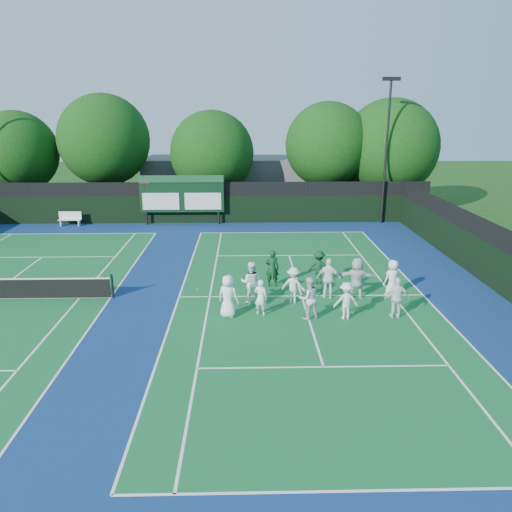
{
  "coord_description": "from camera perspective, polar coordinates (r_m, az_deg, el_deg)",
  "views": [
    {
      "loc": [
        -2.55,
        -19.86,
        8.1
      ],
      "look_at": [
        -2.0,
        3.0,
        1.3
      ],
      "focal_mm": 35.0,
      "sensor_mm": 36.0,
      "label": 1
    }
  ],
  "objects": [
    {
      "name": "player_back_3",
      "position": [
        22.43,
        11.44,
        -2.45
      ],
      "size": [
        1.78,
        0.86,
        1.85
      ],
      "primitive_type": "imported",
      "rotation": [
        0.0,
        0.0,
        2.95
      ],
      "color": "silver",
      "rests_on": "ground"
    },
    {
      "name": "player_front_2",
      "position": [
        19.92,
        6.03,
        -4.8
      ],
      "size": [
        1.0,
        0.87,
        1.75
      ],
      "primitive_type": "imported",
      "rotation": [
        0.0,
        0.0,
        3.43
      ],
      "color": "silver",
      "rests_on": "ground"
    },
    {
      "name": "court_apron",
      "position": [
        22.64,
        -10.08,
        -4.66
      ],
      "size": [
        34.0,
        32.0,
        0.01
      ],
      "primitive_type": "cube",
      "color": "navy",
      "rests_on": "ground"
    },
    {
      "name": "tree_b",
      "position": [
        40.9,
        -16.71,
        12.33
      ],
      "size": [
        6.95,
        6.95,
        9.22
      ],
      "color": "black",
      "rests_on": "ground"
    },
    {
      "name": "player_back_4",
      "position": [
        22.98,
        15.32,
        -2.47
      ],
      "size": [
        0.97,
        0.81,
        1.68
      ],
      "primitive_type": "imported",
      "rotation": [
        0.0,
        0.0,
        3.54
      ],
      "color": "white",
      "rests_on": "ground"
    },
    {
      "name": "tennis_ball_4",
      "position": [
        23.12,
        4.21,
        -3.91
      ],
      "size": [
        0.07,
        0.07,
        0.07
      ],
      "primitive_type": "sphere",
      "color": "#BFDB19",
      "rests_on": "ground"
    },
    {
      "name": "tree_e",
      "position": [
        41.22,
        15.26,
        11.64
      ],
      "size": [
        7.48,
        7.48,
        8.9
      ],
      "color": "black",
      "rests_on": "ground"
    },
    {
      "name": "tennis_ball_5",
      "position": [
        20.92,
        11.01,
        -6.45
      ],
      "size": [
        0.07,
        0.07,
        0.07
      ],
      "primitive_type": "sphere",
      "color": "#BFDB19",
      "rests_on": "ground"
    },
    {
      "name": "tree_a",
      "position": [
        43.21,
        -25.45,
        10.46
      ],
      "size": [
        6.28,
        6.28,
        7.99
      ],
      "color": "black",
      "rests_on": "ground"
    },
    {
      "name": "light_pole_right",
      "position": [
        37.0,
        14.79,
        13.25
      ],
      "size": [
        1.2,
        0.3,
        10.12
      ],
      "color": "black",
      "rests_on": "ground"
    },
    {
      "name": "player_back_2",
      "position": [
        22.19,
        8.31,
        -2.54
      ],
      "size": [
        1.14,
        0.73,
        1.81
      ],
      "primitive_type": "imported",
      "rotation": [
        0.0,
        0.0,
        2.85
      ],
      "color": "white",
      "rests_on": "ground"
    },
    {
      "name": "tennis_ball_3",
      "position": [
        23.28,
        -6.7,
        -3.83
      ],
      "size": [
        0.07,
        0.07,
        0.07
      ],
      "primitive_type": "sphere",
      "color": "#BFDB19",
      "rests_on": "ground"
    },
    {
      "name": "ground",
      "position": [
        21.6,
        5.53,
        -5.55
      ],
      "size": [
        120.0,
        120.0,
        0.0
      ],
      "primitive_type": "plane",
      "color": "#183D10",
      "rests_on": "ground"
    },
    {
      "name": "scoreboard",
      "position": [
        36.21,
        -8.5,
        6.99
      ],
      "size": [
        6.0,
        0.21,
        3.55
      ],
      "color": "black",
      "rests_on": "ground"
    },
    {
      "name": "player_front_0",
      "position": [
        20.03,
        -3.22,
        -4.6
      ],
      "size": [
        1.01,
        0.86,
        1.76
      ],
      "primitive_type": "imported",
      "rotation": [
        0.0,
        0.0,
        2.73
      ],
      "color": "white",
      "rests_on": "ground"
    },
    {
      "name": "back_fence",
      "position": [
        36.65,
        -6.79,
        5.85
      ],
      "size": [
        34.0,
        0.08,
        3.0
      ],
      "color": "black",
      "rests_on": "ground"
    },
    {
      "name": "near_court",
      "position": [
        22.52,
        5.23,
        -4.57
      ],
      "size": [
        11.05,
        23.85,
        0.01
      ],
      "color": "#135D2C",
      "rests_on": "ground"
    },
    {
      "name": "player_front_1",
      "position": [
        20.21,
        0.54,
        -4.75
      ],
      "size": [
        0.65,
        0.55,
        1.51
      ],
      "primitive_type": "imported",
      "rotation": [
        0.0,
        0.0,
        2.75
      ],
      "color": "white",
      "rests_on": "ground"
    },
    {
      "name": "tree_c",
      "position": [
        39.66,
        -4.82,
        11.42
      ],
      "size": [
        6.48,
        6.48,
        8.0
      ],
      "color": "black",
      "rests_on": "ground"
    },
    {
      "name": "clubhouse",
      "position": [
        44.29,
        -0.66,
        8.64
      ],
      "size": [
        18.0,
        6.0,
        4.0
      ],
      "primitive_type": "cube",
      "color": "slate",
      "rests_on": "ground"
    },
    {
      "name": "player_front_3",
      "position": [
        20.17,
        10.25,
        -5.05
      ],
      "size": [
        1.06,
        0.71,
        1.53
      ],
      "primitive_type": "imported",
      "rotation": [
        0.0,
        0.0,
        3.29
      ],
      "color": "white",
      "rests_on": "ground"
    },
    {
      "name": "coach_right",
      "position": [
        23.94,
        7.19,
        -1.29
      ],
      "size": [
        1.15,
        0.79,
        1.63
      ],
      "primitive_type": "imported",
      "rotation": [
        0.0,
        0.0,
        2.96
      ],
      "color": "#0E341C",
      "rests_on": "ground"
    },
    {
      "name": "tree_d",
      "position": [
        40.1,
        8.37,
        12.22
      ],
      "size": [
        6.57,
        6.57,
        8.64
      ],
      "color": "black",
      "rests_on": "ground"
    },
    {
      "name": "player_back_0",
      "position": [
        21.44,
        -0.58,
        -3.01
      ],
      "size": [
        0.96,
        0.78,
        1.84
      ],
      "primitive_type": "imported",
      "rotation": [
        0.0,
        0.0,
        3.04
      ],
      "color": "white",
      "rests_on": "ground"
    },
    {
      "name": "divider_fence_right",
      "position": [
        24.78,
        26.47,
        -1.02
      ],
      "size": [
        0.08,
        32.0,
        3.0
      ],
      "color": "black",
      "rests_on": "ground"
    },
    {
      "name": "player_front_4",
      "position": [
        20.7,
        15.81,
        -4.62
      ],
      "size": [
        1.01,
        0.45,
        1.69
      ],
      "primitive_type": "imported",
      "rotation": [
        0.0,
        0.0,
        3.1
      ],
      "color": "white",
      "rests_on": "ground"
    },
    {
      "name": "player_back_1",
      "position": [
        21.55,
        4.29,
        -3.32
      ],
      "size": [
        1.15,
        0.89,
        1.58
      ],
      "primitive_type": "imported",
      "rotation": [
        0.0,
        0.0,
        2.81
      ],
      "color": "silver",
      "rests_on": "ground"
    },
    {
      "name": "tennis_ball_2",
      "position": [
        21.27,
        9.77,
        -5.98
      ],
      "size": [
        0.07,
        0.07,
        0.07
      ],
      "primitive_type": "sphere",
      "color": "#BFDB19",
      "rests_on": "ground"
    },
    {
      "name": "coach_left",
      "position": [
        23.4,
        1.85,
        -1.42
      ],
      "size": [
        0.66,
        0.44,
        1.77
      ],
      "primitive_type": "imported",
      "rotation": [
        0.0,
        0.0,
        3.11
      ],
      "color": "#0F371D",
      "rests_on": "ground"
    },
    {
      "name": "bench",
      "position": [
        38.13,
        -20.48,
        4.08
      ],
      "size": [
        1.59,
        0.43,
        1.01
      ],
      "color": "white",
      "rests_on": "ground"
    },
    {
      "name": "tennis_ball_1",
      "position": [
        22.52,
        14.26,
        -4.97
      ],
      "size": [
        0.07,
        0.07,
        0.07
      ],
      "primitive_type": "sphere",
      "color": "#BFDB19",
      "rests_on": "ground"
    }
  ]
}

